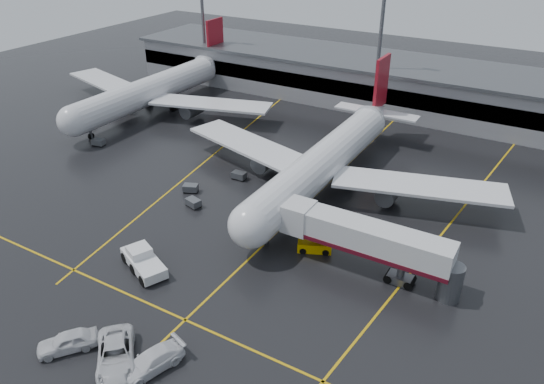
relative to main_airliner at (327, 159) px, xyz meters
The scene contains 21 objects.
ground 10.57m from the main_airliner, 90.00° to the right, with size 220.00×220.00×0.00m, color black.
apron_line_centre 10.57m from the main_airliner, 90.00° to the right, with size 0.25×90.00×0.02m, color gold.
apron_line_stop 31.98m from the main_airliner, 90.00° to the right, with size 60.00×0.25×0.02m, color gold.
apron_line_left 20.44m from the main_airliner, behind, with size 0.25×70.00×0.02m, color gold.
apron_line_right 18.49m from the main_airliner, ahead, with size 0.25×70.00×0.02m, color gold.
terminal 38.23m from the main_airliner, 90.00° to the left, with size 122.00×19.00×8.60m.
light_mast_left 56.34m from the main_airliner, 144.33° to the left, with size 3.00×1.20×25.45m.
light_mast_mid 34.26m from the main_airliner, 98.80° to the left, with size 3.00×1.20×25.45m.
main_airliner is the anchor object (origin of this frame).
second_airliner 43.68m from the main_airliner, 164.05° to the left, with size 48.80×45.60×14.10m.
jet_bridge 19.68m from the main_airliner, 52.90° to the right, with size 19.90×3.40×6.05m.
pushback_tractor 29.18m from the main_airliner, 108.25° to the right, with size 7.24×5.23×2.40m.
belt_loader 16.46m from the main_airliner, 69.44° to the right, with size 4.20×3.06×2.46m.
service_van_a 39.06m from the main_airliner, 92.61° to the right, with size 3.18×6.89×1.92m, color silver.
service_van_b 38.01m from the main_airliner, 87.97° to the right, with size 2.40×5.91×1.72m, color white.
service_van_d 40.58m from the main_airliner, 99.49° to the right, with size 2.13×5.28×1.80m, color silver.
baggage_cart_a 19.30m from the main_airliner, 131.76° to the right, with size 2.27×1.77×1.12m.
baggage_cart_b 19.37m from the main_airliner, 144.28° to the right, with size 2.35×1.97×1.12m.
baggage_cart_c 13.10m from the main_airliner, 159.20° to the right, with size 2.05×1.38×1.12m.
baggage_cart_d 47.52m from the main_airliner, behind, with size 2.32×1.90×1.12m.
baggage_cart_e 39.30m from the main_airliner, behind, with size 2.24×1.71×1.12m.
Camera 1 is at (26.23, -50.27, 34.91)m, focal length 34.21 mm.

